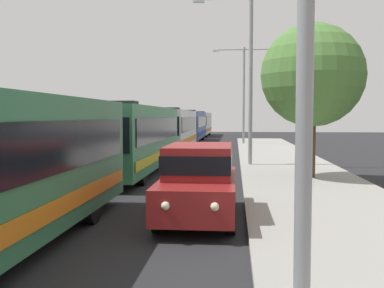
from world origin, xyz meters
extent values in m
cube|color=black|center=(-0.03, 10.87, 2.05)|extent=(0.04, 10.86, 1.00)
cube|color=orange|center=(-0.02, 10.87, 0.90)|extent=(0.03, 11.21, 0.36)
cylinder|color=black|center=(-0.20, 14.12, 0.50)|extent=(0.28, 1.00, 1.00)
cylinder|color=black|center=(-2.40, 14.12, 0.50)|extent=(0.28, 1.00, 1.00)
cube|color=#33724C|center=(-1.30, 24.07, 1.70)|extent=(2.50, 11.89, 2.70)
cube|color=black|center=(-0.03, 24.07, 2.05)|extent=(0.04, 10.94, 1.00)
cube|color=black|center=(-2.57, 24.07, 2.05)|extent=(0.04, 10.94, 1.00)
cube|color=black|center=(-1.30, 18.10, 2.00)|extent=(2.30, 0.04, 1.20)
cube|color=gold|center=(-0.02, 24.07, 0.90)|extent=(0.03, 11.29, 0.36)
cube|color=black|center=(-1.30, 20.50, 3.13)|extent=(1.75, 0.90, 0.16)
cylinder|color=black|center=(-0.20, 20.38, 0.50)|extent=(0.28, 1.00, 1.00)
cylinder|color=black|center=(-2.40, 20.38, 0.50)|extent=(0.28, 1.00, 1.00)
cylinder|color=black|center=(-0.20, 27.33, 0.50)|extent=(0.28, 1.00, 1.00)
cylinder|color=black|center=(-2.40, 27.33, 0.50)|extent=(0.28, 1.00, 1.00)
cube|color=silver|center=(-1.30, 37.71, 1.70)|extent=(2.50, 11.81, 2.70)
cube|color=black|center=(-0.03, 37.71, 2.05)|extent=(0.04, 10.87, 1.00)
cube|color=black|center=(-2.57, 37.71, 2.05)|extent=(0.04, 10.87, 1.00)
cube|color=black|center=(-1.30, 31.79, 2.00)|extent=(2.30, 0.04, 1.20)
cube|color=orange|center=(-0.02, 37.71, 0.90)|extent=(0.03, 11.22, 0.36)
cube|color=black|center=(-1.30, 34.17, 3.13)|extent=(1.75, 0.90, 0.16)
cylinder|color=black|center=(-0.20, 34.05, 0.50)|extent=(0.28, 1.00, 1.00)
cylinder|color=black|center=(-2.40, 34.05, 0.50)|extent=(0.28, 1.00, 1.00)
cylinder|color=black|center=(-0.20, 40.96, 0.50)|extent=(0.28, 1.00, 1.00)
cylinder|color=black|center=(-2.40, 40.96, 0.50)|extent=(0.28, 1.00, 1.00)
cube|color=#284C8C|center=(-1.30, 50.72, 1.70)|extent=(2.50, 11.87, 2.70)
cube|color=black|center=(-0.03, 50.72, 2.05)|extent=(0.04, 10.92, 1.00)
cube|color=black|center=(-2.57, 50.72, 2.05)|extent=(0.04, 10.92, 1.00)
cube|color=black|center=(-1.30, 44.77, 2.00)|extent=(2.30, 0.04, 1.20)
cube|color=navy|center=(-0.02, 50.72, 0.90)|extent=(0.03, 11.27, 0.36)
cube|color=black|center=(-1.30, 47.16, 3.13)|extent=(1.75, 0.90, 0.16)
cylinder|color=black|center=(-0.20, 47.05, 0.50)|extent=(0.28, 1.00, 1.00)
cylinder|color=black|center=(-2.40, 47.05, 0.50)|extent=(0.28, 1.00, 1.00)
cylinder|color=black|center=(-0.20, 53.99, 0.50)|extent=(0.28, 1.00, 1.00)
cylinder|color=black|center=(-2.40, 53.99, 0.50)|extent=(0.28, 1.00, 1.00)
cube|color=silver|center=(-1.30, 63.81, 1.70)|extent=(2.50, 12.19, 2.70)
cube|color=black|center=(-0.03, 63.81, 2.05)|extent=(0.04, 11.21, 1.00)
cube|color=black|center=(-2.57, 63.81, 2.05)|extent=(0.04, 11.21, 1.00)
cube|color=black|center=(-1.30, 57.69, 2.00)|extent=(2.30, 0.04, 1.20)
cube|color=orange|center=(-0.02, 63.81, 0.90)|extent=(0.03, 11.58, 0.36)
cube|color=black|center=(-1.30, 60.15, 3.13)|extent=(1.75, 0.90, 0.16)
cylinder|color=black|center=(-0.20, 60.03, 0.50)|extent=(0.28, 1.00, 1.00)
cylinder|color=black|center=(-2.40, 60.03, 0.50)|extent=(0.28, 1.00, 1.00)
cylinder|color=black|center=(-0.20, 67.16, 0.50)|extent=(0.28, 1.00, 1.00)
cylinder|color=black|center=(-2.40, 67.16, 0.50)|extent=(0.28, 1.00, 1.00)
cube|color=maroon|center=(2.40, 14.82, 0.70)|extent=(1.84, 4.74, 0.80)
cube|color=maroon|center=(2.40, 14.97, 1.50)|extent=(1.62, 2.75, 0.80)
cube|color=black|center=(2.40, 14.97, 1.50)|extent=(1.66, 2.85, 0.44)
sphere|color=#F9EFCC|center=(1.89, 12.43, 0.80)|extent=(0.18, 0.18, 0.18)
sphere|color=#F9EFCC|center=(2.91, 12.43, 0.80)|extent=(0.18, 0.18, 0.18)
cylinder|color=black|center=(1.58, 13.35, 0.35)|extent=(0.22, 0.70, 0.70)
cylinder|color=black|center=(3.22, 13.35, 0.35)|extent=(0.22, 0.70, 0.70)
cylinder|color=black|center=(1.58, 16.29, 0.35)|extent=(0.22, 0.70, 0.70)
cylinder|color=black|center=(3.22, 16.29, 0.35)|extent=(0.22, 0.70, 0.70)
cylinder|color=gray|center=(4.10, 27.07, 4.47)|extent=(0.20, 0.20, 8.63)
cube|color=silver|center=(1.44, 27.07, 8.50)|extent=(0.56, 0.28, 0.16)
cylinder|color=gray|center=(4.10, 45.58, 4.48)|extent=(0.20, 0.20, 8.67)
cylinder|color=gray|center=(2.83, 45.58, 8.62)|extent=(2.54, 0.10, 0.10)
cube|color=silver|center=(1.56, 45.58, 8.54)|extent=(0.56, 0.28, 0.16)
cylinder|color=gray|center=(5.37, 45.58, 8.62)|extent=(2.54, 0.10, 0.10)
cube|color=silver|center=(6.64, 45.58, 8.54)|extent=(0.56, 0.28, 0.16)
cylinder|color=#4C3823|center=(6.39, 22.15, 1.38)|extent=(0.32, 0.32, 2.47)
sphere|color=#4C7A38|center=(6.39, 22.15, 4.27)|extent=(4.13, 4.13, 4.13)
camera|label=1|loc=(3.30, 3.10, 2.64)|focal=43.47mm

